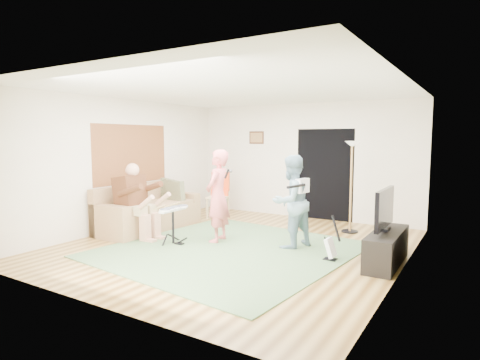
# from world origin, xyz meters

# --- Properties ---
(floor) EXTENTS (6.00, 6.00, 0.00)m
(floor) POSITION_xyz_m (0.00, 0.00, 0.00)
(floor) COLOR brown
(floor) RESTS_ON ground
(walls) EXTENTS (5.50, 6.00, 2.70)m
(walls) POSITION_xyz_m (0.00, 0.00, 1.35)
(walls) COLOR silver
(walls) RESTS_ON floor
(ceiling) EXTENTS (6.00, 6.00, 0.00)m
(ceiling) POSITION_xyz_m (0.00, 0.00, 2.70)
(ceiling) COLOR white
(ceiling) RESTS_ON walls
(window_blinds) EXTENTS (0.00, 2.05, 2.05)m
(window_blinds) POSITION_xyz_m (-2.74, 0.20, 1.55)
(window_blinds) COLOR brown
(window_blinds) RESTS_ON walls
(doorway) EXTENTS (2.10, 0.00, 2.10)m
(doorway) POSITION_xyz_m (0.55, 2.99, 1.05)
(doorway) COLOR black
(doorway) RESTS_ON walls
(picture_frame) EXTENTS (0.42, 0.03, 0.32)m
(picture_frame) POSITION_xyz_m (-1.25, 2.99, 1.90)
(picture_frame) COLOR #3F2314
(picture_frame) RESTS_ON walls
(area_rug) EXTENTS (4.08, 4.20, 0.02)m
(area_rug) POSITION_xyz_m (0.08, -0.32, 0.01)
(area_rug) COLOR #4A6D42
(area_rug) RESTS_ON floor
(sofa) EXTENTS (0.94, 2.28, 0.92)m
(sofa) POSITION_xyz_m (-2.30, 0.14, 0.31)
(sofa) COLOR #9D774E
(sofa) RESTS_ON floor
(drummer) EXTENTS (0.92, 0.52, 1.42)m
(drummer) POSITION_xyz_m (-1.86, -0.51, 0.55)
(drummer) COLOR #4F2916
(drummer) RESTS_ON sofa
(drum_kit) EXTENTS (0.37, 0.66, 0.68)m
(drum_kit) POSITION_xyz_m (-1.00, -0.51, 0.30)
(drum_kit) COLOR black
(drum_kit) RESTS_ON floor
(singer) EXTENTS (0.51, 0.68, 1.68)m
(singer) POSITION_xyz_m (-0.41, 0.05, 0.84)
(singer) COLOR #DF6161
(singer) RESTS_ON floor
(microphone) EXTENTS (0.06, 0.06, 0.24)m
(microphone) POSITION_xyz_m (-0.21, 0.05, 1.26)
(microphone) COLOR black
(microphone) RESTS_ON singer
(guitarist) EXTENTS (0.85, 0.95, 1.60)m
(guitarist) POSITION_xyz_m (0.89, 0.39, 0.80)
(guitarist) COLOR #6B8D9C
(guitarist) RESTS_ON floor
(guitar_held) EXTENTS (0.21, 0.61, 0.26)m
(guitar_held) POSITION_xyz_m (1.09, 0.39, 1.09)
(guitar_held) COLOR white
(guitar_held) RESTS_ON guitarist
(guitar_spare) EXTENTS (0.26, 0.23, 0.71)m
(guitar_spare) POSITION_xyz_m (1.73, 0.02, 0.20)
(guitar_spare) COLOR black
(guitar_spare) RESTS_ON floor
(torchiere_lamp) EXTENTS (0.33, 0.33, 1.83)m
(torchiere_lamp) POSITION_xyz_m (1.44, 2.04, 1.25)
(torchiere_lamp) COLOR black
(torchiere_lamp) RESTS_ON floor
(dining_chair) EXTENTS (0.55, 0.58, 1.07)m
(dining_chair) POSITION_xyz_m (-1.68, 1.92, 0.38)
(dining_chair) COLOR beige
(dining_chair) RESTS_ON floor
(tv_cabinet) EXTENTS (0.40, 1.40, 0.50)m
(tv_cabinet) POSITION_xyz_m (2.50, 0.28, 0.25)
(tv_cabinet) COLOR black
(tv_cabinet) RESTS_ON floor
(television) EXTENTS (0.06, 1.03, 0.59)m
(television) POSITION_xyz_m (2.45, 0.28, 0.85)
(television) COLOR black
(television) RESTS_ON tv_cabinet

